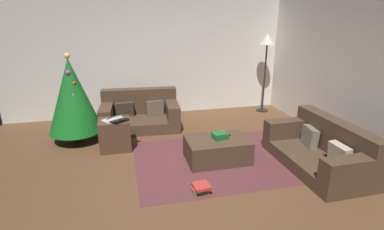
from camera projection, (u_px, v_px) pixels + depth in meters
name	position (u px, v px, depth m)	size (l,w,h in m)	color
ground_plane	(175.00, 178.00, 4.31)	(6.40, 6.40, 0.00)	brown
rear_partition	(149.00, 58.00, 6.80)	(6.40, 0.12, 2.60)	silver
corner_partition	(376.00, 79.00, 4.59)	(0.12, 6.40, 2.60)	silver
couch_left	(140.00, 113.00, 6.24)	(1.61, 1.03, 0.75)	#473323
couch_right	(322.00, 150.00, 4.58)	(0.91, 1.75, 0.72)	#473323
ottoman	(217.00, 150.00, 4.80)	(0.98, 0.67, 0.37)	#473323
gift_box	(220.00, 136.00, 4.74)	(0.23, 0.18, 0.10)	#19662D
tv_remote	(227.00, 134.00, 4.91)	(0.05, 0.16, 0.02)	black
christmas_tree	(72.00, 96.00, 5.34)	(0.94, 0.94, 1.62)	brown
side_table	(115.00, 135.00, 5.17)	(0.52, 0.44, 0.53)	#4C3323
laptop	(116.00, 118.00, 5.03)	(0.50, 0.52, 0.18)	silver
book_stack	(201.00, 188.00, 3.95)	(0.26, 0.24, 0.12)	#387A47
corner_lamp	(267.00, 45.00, 6.86)	(0.36, 0.36, 1.83)	black
area_rug	(217.00, 160.00, 4.86)	(2.60, 2.00, 0.01)	#572B2E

